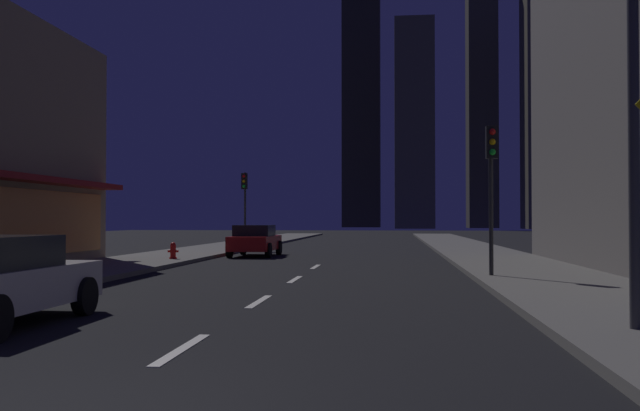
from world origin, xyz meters
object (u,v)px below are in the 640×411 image
object	(u,v)px
traffic_light_near_right	(492,166)
traffic_light_far_left	(245,193)
car_parked_far	(255,240)
fire_hydrant_far_left	(173,251)

from	to	relation	value
traffic_light_near_right	traffic_light_far_left	bearing A→B (deg)	121.15
traffic_light_far_left	traffic_light_near_right	bearing A→B (deg)	-58.85
traffic_light_near_right	car_parked_far	bearing A→B (deg)	127.56
traffic_light_near_right	traffic_light_far_left	xyz separation A→B (m)	(-11.00, 18.20, 0.00)
traffic_light_far_left	car_parked_far	bearing A→B (deg)	-73.38
car_parked_far	traffic_light_near_right	distance (m)	15.13
car_parked_far	fire_hydrant_far_left	xyz separation A→B (m)	(-2.30, -4.91, -0.29)
fire_hydrant_far_left	traffic_light_near_right	distance (m)	13.61
car_parked_far	traffic_light_near_right	world-z (taller)	traffic_light_near_right
fire_hydrant_far_left	traffic_light_far_left	xyz separation A→B (m)	(0.40, 11.28, 2.74)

